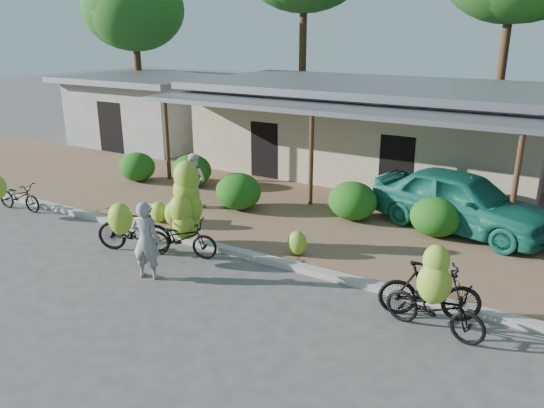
% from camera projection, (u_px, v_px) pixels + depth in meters
% --- Properties ---
extents(ground, '(100.00, 100.00, 0.00)m').
position_uv_depth(ground, '(180.00, 287.00, 11.22)').
color(ground, '#4C4947').
rests_on(ground, ground).
extents(sidewalk, '(60.00, 6.00, 0.12)m').
position_uv_depth(sidewalk, '(293.00, 216.00, 15.28)').
color(sidewalk, '#876348').
rests_on(sidewalk, ground).
extents(curb, '(60.00, 0.25, 0.15)m').
position_uv_depth(curb, '(234.00, 251.00, 12.83)').
color(curb, '#A8A399').
rests_on(curb, ground).
extents(shop_main, '(13.00, 8.50, 3.35)m').
position_uv_depth(shop_main, '(370.00, 128.00, 19.60)').
color(shop_main, '#BCB58E').
rests_on(shop_main, ground).
extents(shop_grey, '(7.00, 6.00, 3.15)m').
position_uv_depth(shop_grey, '(149.00, 108.00, 25.01)').
color(shop_grey, '#A6A5A1').
rests_on(shop_grey, ground).
extents(tree_back_left, '(5.19, 5.07, 8.15)m').
position_uv_depth(tree_back_left, '(132.00, 7.00, 26.59)').
color(tree_back_left, '#503920').
rests_on(tree_back_left, ground).
extents(hedge_0, '(1.28, 1.16, 1.00)m').
position_uv_depth(hedge_0, '(137.00, 167.00, 18.49)').
color(hedge_0, '#1E5012').
rests_on(hedge_0, sidewalk).
extents(hedge_1, '(1.37, 1.23, 1.07)m').
position_uv_depth(hedge_1, '(192.00, 170.00, 17.89)').
color(hedge_1, '#1E5012').
rests_on(hedge_1, sidewalk).
extents(hedge_2, '(1.39, 1.25, 1.08)m').
position_uv_depth(hedge_2, '(238.00, 191.00, 15.57)').
color(hedge_2, '#1E5012').
rests_on(hedge_2, sidewalk).
extents(hedge_3, '(1.38, 1.24, 1.07)m').
position_uv_depth(hedge_3, '(353.00, 201.00, 14.71)').
color(hedge_3, '#1E5012').
rests_on(hedge_3, sidewalk).
extents(hedge_4, '(1.30, 1.17, 1.01)m').
position_uv_depth(hedge_4, '(436.00, 217.00, 13.54)').
color(hedge_4, '#1E5012').
rests_on(hedge_4, sidewalk).
extents(bike_far_left, '(1.67, 1.24, 1.24)m').
position_uv_depth(bike_far_left, '(15.00, 195.00, 15.72)').
color(bike_far_left, black).
rests_on(bike_far_left, ground).
extents(bike_left, '(1.95, 1.45, 1.45)m').
position_uv_depth(bike_left, '(132.00, 228.00, 12.74)').
color(bike_left, black).
rests_on(bike_left, ground).
extents(bike_center, '(1.90, 1.40, 2.24)m').
position_uv_depth(bike_center, '(184.00, 218.00, 12.72)').
color(bike_center, black).
rests_on(bike_center, ground).
extents(bike_right, '(1.95, 1.41, 1.73)m').
position_uv_depth(bike_right, '(431.00, 288.00, 9.69)').
color(bike_right, black).
rests_on(bike_right, ground).
extents(bike_far_right, '(1.92, 0.90, 0.97)m').
position_uv_depth(bike_far_right, '(435.00, 308.00, 9.42)').
color(bike_far_right, black).
rests_on(bike_far_right, ground).
extents(loose_banana_a, '(0.47, 0.40, 0.59)m').
position_uv_depth(loose_banana_a, '(159.00, 212.00, 14.54)').
color(loose_banana_a, '#99C330').
rests_on(loose_banana_a, sidewalk).
extents(loose_banana_b, '(0.55, 0.47, 0.69)m').
position_uv_depth(loose_banana_b, '(174.00, 214.00, 14.27)').
color(loose_banana_b, '#99C330').
rests_on(loose_banana_b, sidewalk).
extents(loose_banana_c, '(0.47, 0.40, 0.59)m').
position_uv_depth(loose_banana_c, '(297.00, 243.00, 12.45)').
color(loose_banana_c, '#99C330').
rests_on(loose_banana_c, sidewalk).
extents(sack_near, '(0.94, 0.72, 0.30)m').
position_uv_depth(sack_near, '(183.00, 216.00, 14.66)').
color(sack_near, white).
rests_on(sack_near, sidewalk).
extents(sack_far, '(0.80, 0.80, 0.28)m').
position_uv_depth(sack_far, '(151.00, 212.00, 15.00)').
color(sack_far, white).
rests_on(sack_far, sidewalk).
extents(vendor, '(0.73, 0.58, 1.76)m').
position_uv_depth(vendor, '(146.00, 240.00, 11.38)').
color(vendor, gray).
rests_on(vendor, ground).
extents(bystander, '(0.82, 0.65, 1.61)m').
position_uv_depth(bystander, '(194.00, 180.00, 15.77)').
color(bystander, silver).
rests_on(bystander, sidewalk).
extents(teal_van, '(4.99, 2.93, 1.60)m').
position_uv_depth(teal_van, '(461.00, 201.00, 13.88)').
color(teal_van, '#187059').
rests_on(teal_van, sidewalk).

